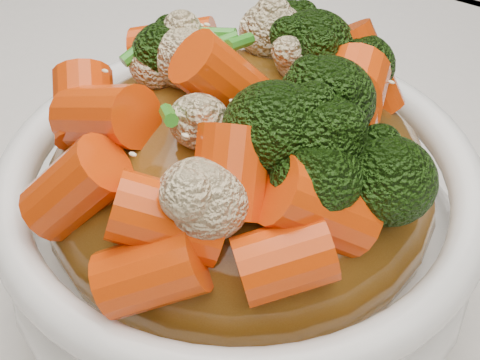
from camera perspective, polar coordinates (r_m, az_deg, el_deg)
The scene contains 8 objects.
tablecloth at distance 0.40m, azimuth 2.49°, elevation -13.77°, with size 1.20×0.80×0.04m, color silver.
bowl at distance 0.37m, azimuth 0.00°, elevation -3.99°, with size 0.23×0.23×0.09m, color white, non-canonical shape.
sauce_base at distance 0.35m, azimuth 0.00°, elevation -0.39°, with size 0.18×0.18×0.10m, color brown.
carrots at distance 0.31m, azimuth 0.00°, elevation 8.79°, with size 0.18×0.18×0.05m, color #DD4007, non-canonical shape.
broccoli at distance 0.31m, azimuth 0.00°, elevation 8.62°, with size 0.18×0.18×0.05m, color black, non-canonical shape.
cauliflower at distance 0.31m, azimuth 0.00°, elevation 8.29°, with size 0.18×0.18×0.04m, color beige, non-canonical shape.
scallions at distance 0.31m, azimuth 0.00°, elevation 8.95°, with size 0.14×0.14×0.02m, color #2E881F, non-canonical shape.
sesame_seeds at distance 0.31m, azimuth 0.00°, elevation 8.95°, with size 0.16×0.16×0.01m, color beige, non-canonical shape.
Camera 1 is at (0.11, -0.20, 1.06)m, focal length 55.00 mm.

